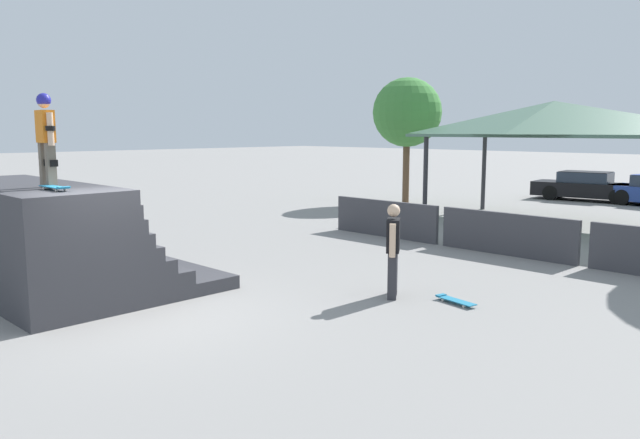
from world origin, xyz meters
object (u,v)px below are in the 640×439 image
object	(u,v)px
tree_far_back	(407,113)
skater_on_deck	(46,134)
skateboard_on_ground	(455,300)
skateboard_on_deck	(55,187)
bystander_walking	(393,246)
parked_car_black	(587,187)

from	to	relation	value
tree_far_back	skater_on_deck	bearing A→B (deg)	-73.32
tree_far_back	skateboard_on_ground	bearing A→B (deg)	-49.59
skateboard_on_deck	tree_far_back	bearing A→B (deg)	108.01
bystander_walking	skateboard_on_ground	distance (m)	1.46
skater_on_deck	bystander_walking	distance (m)	6.40
skater_on_deck	skateboard_on_deck	size ratio (longest dim) A/B	1.97
skater_on_deck	parked_car_black	bearing A→B (deg)	94.61
skateboard_on_deck	tree_far_back	xyz separation A→B (m)	(-5.60, 16.99, 1.65)
skateboard_on_deck	tree_far_back	distance (m)	17.96
tree_far_back	parked_car_black	world-z (taller)	tree_far_back
skateboard_on_deck	skateboard_on_ground	size ratio (longest dim) A/B	0.97
tree_far_back	parked_car_black	distance (m)	8.72
bystander_walking	tree_far_back	distance (m)	15.48
bystander_walking	skateboard_on_ground	world-z (taller)	bystander_walking
skater_on_deck	skateboard_on_ground	world-z (taller)	skater_on_deck
parked_car_black	tree_far_back	bearing A→B (deg)	-136.21
bystander_walking	parked_car_black	distance (m)	19.01
skateboard_on_deck	skateboard_on_ground	world-z (taller)	skateboard_on_deck
tree_far_back	skateboard_on_deck	bearing A→B (deg)	-71.75
bystander_walking	parked_car_black	world-z (taller)	bystander_walking
bystander_walking	skateboard_on_ground	bearing A→B (deg)	-103.72
skater_on_deck	parked_car_black	distance (m)	23.33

